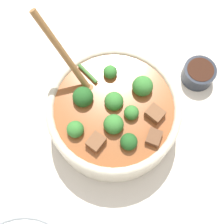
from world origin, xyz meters
TOP-DOWN VIEW (x-y plane):
  - ground_plane at (0.00, 0.00)m, footprint 4.00×4.00m
  - stew_bowl at (-0.00, -0.00)m, footprint 0.27×0.26m
  - condiment_bowl at (0.19, 0.11)m, footprint 0.07×0.07m

SIDE VIEW (x-z plane):
  - ground_plane at x=0.00m, z-range 0.00..0.00m
  - condiment_bowl at x=0.19m, z-range 0.00..0.04m
  - stew_bowl at x=0.00m, z-range -0.06..0.17m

